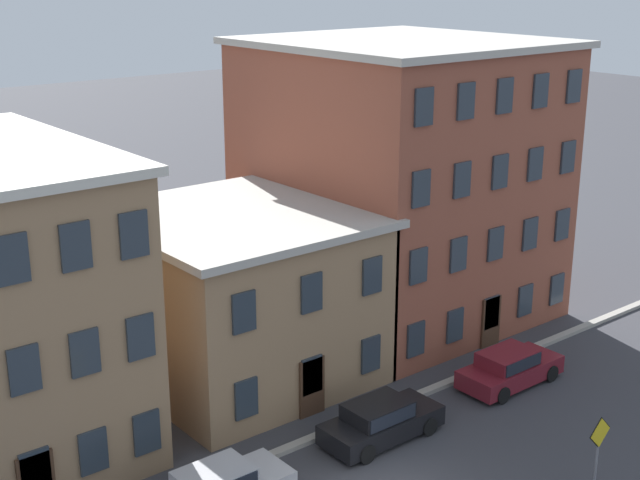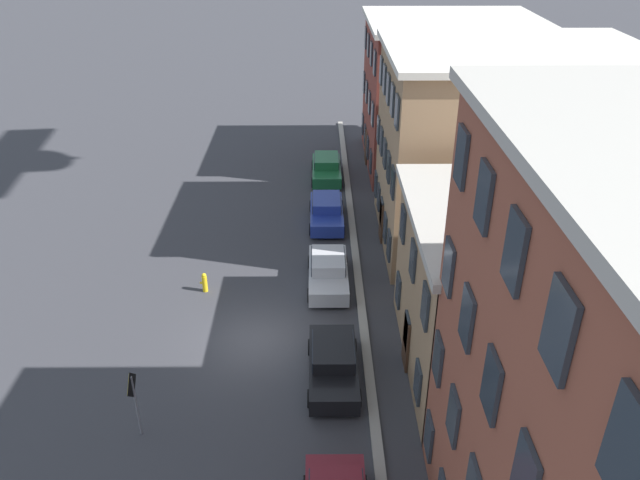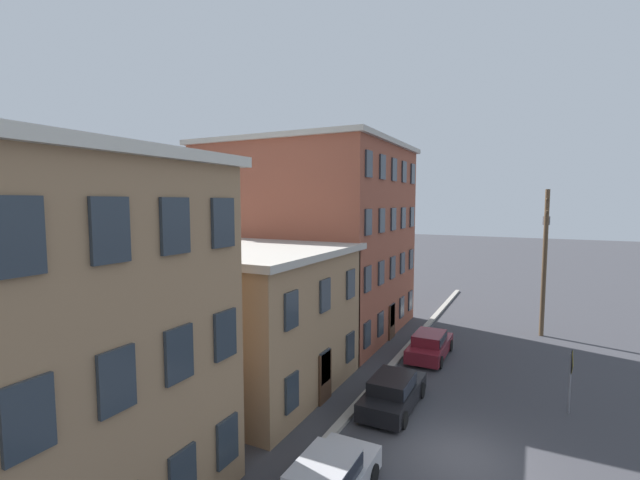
# 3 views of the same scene
# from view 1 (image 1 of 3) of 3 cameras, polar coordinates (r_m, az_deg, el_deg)

# --- Properties ---
(kerb_strip) EXTENTS (56.00, 0.36, 0.16)m
(kerb_strip) POSITION_cam_1_polar(r_m,az_deg,el_deg) (31.00, -1.19, -12.85)
(kerb_strip) COLOR #9E998E
(kerb_strip) RESTS_ON ground_plane
(apartment_far) EXTENTS (9.00, 9.63, 6.59)m
(apartment_far) POSITION_cam_1_polar(r_m,az_deg,el_deg) (34.92, -5.25, -3.46)
(apartment_far) COLOR #9E7A56
(apartment_far) RESTS_ON ground_plane
(apartment_annex) EXTENTS (11.70, 12.07, 12.50)m
(apartment_annex) POSITION_cam_1_polar(r_m,az_deg,el_deg) (40.80, 5.06, 3.95)
(apartment_annex) COLOR brown
(apartment_annex) RESTS_ON ground_plane
(car_black) EXTENTS (4.40, 1.92, 1.43)m
(car_black) POSITION_cam_1_polar(r_m,az_deg,el_deg) (31.08, 3.87, -11.39)
(car_black) COLOR black
(car_black) RESTS_ON ground_plane
(car_maroon) EXTENTS (4.40, 1.92, 1.43)m
(car_maroon) POSITION_cam_1_polar(r_m,az_deg,el_deg) (35.47, 12.02, -7.94)
(car_maroon) COLOR maroon
(car_maroon) RESTS_ON ground_plane
(caution_sign) EXTENTS (1.05, 0.08, 2.70)m
(caution_sign) POSITION_cam_1_polar(r_m,az_deg,el_deg) (28.80, 17.41, -12.30)
(caution_sign) COLOR slate
(caution_sign) RESTS_ON ground_plane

